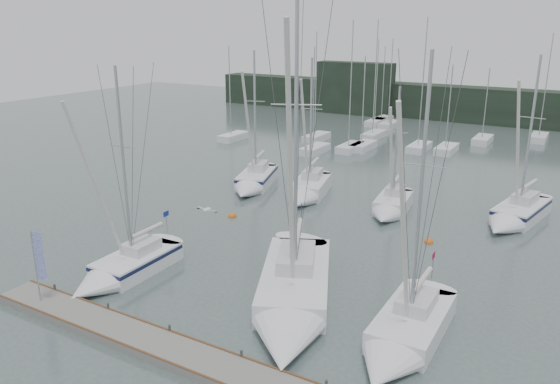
% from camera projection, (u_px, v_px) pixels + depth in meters
% --- Properties ---
extents(ground, '(160.00, 160.00, 0.00)m').
position_uv_depth(ground, '(254.00, 311.00, 27.65)').
color(ground, '#4A5A58').
rests_on(ground, ground).
extents(dock, '(24.00, 2.00, 0.40)m').
position_uv_depth(dock, '(191.00, 358.00, 23.47)').
color(dock, slate).
rests_on(dock, ground).
extents(far_treeline, '(90.00, 4.00, 5.00)m').
position_uv_depth(far_treeline, '(490.00, 106.00, 77.94)').
color(far_treeline, black).
rests_on(far_treeline, ground).
extents(far_building_left, '(12.00, 3.00, 8.00)m').
position_uv_depth(far_building_left, '(355.00, 88.00, 85.50)').
color(far_building_left, black).
rests_on(far_building_left, ground).
extents(mast_forest, '(56.08, 26.38, 14.58)m').
position_uv_depth(mast_forest, '(465.00, 146.00, 62.18)').
color(mast_forest, white).
rests_on(mast_forest, ground).
extents(sailboat_near_left, '(2.74, 7.88, 12.74)m').
position_uv_depth(sailboat_near_left, '(119.00, 271.00, 30.84)').
color(sailboat_near_left, white).
rests_on(sailboat_near_left, ground).
extents(sailboat_near_center, '(8.27, 12.58, 17.42)m').
position_uv_depth(sailboat_near_center, '(292.00, 305.00, 27.03)').
color(sailboat_near_center, white).
rests_on(sailboat_near_center, ground).
extents(sailboat_near_right, '(2.84, 8.65, 13.95)m').
position_uv_depth(sailboat_near_right, '(401.00, 341.00, 24.15)').
color(sailboat_near_right, white).
rests_on(sailboat_near_right, ground).
extents(sailboat_mid_a, '(4.88, 8.37, 12.56)m').
position_uv_depth(sailboat_mid_a, '(253.00, 182.00, 47.63)').
color(sailboat_mid_a, white).
rests_on(sailboat_mid_a, ground).
extents(sailboat_mid_b, '(4.31, 8.00, 12.14)m').
position_uv_depth(sailboat_mid_b, '(307.00, 192.00, 45.08)').
color(sailboat_mid_b, white).
rests_on(sailboat_mid_b, ground).
extents(sailboat_mid_c, '(3.07, 6.59, 10.29)m').
position_uv_depth(sailboat_mid_c, '(390.00, 208.00, 41.27)').
color(sailboat_mid_c, white).
rests_on(sailboat_mid_c, ground).
extents(sailboat_mid_d, '(4.11, 8.66, 12.74)m').
position_uv_depth(sailboat_mid_d, '(514.00, 216.00, 39.37)').
color(sailboat_mid_d, white).
rests_on(sailboat_mid_d, ground).
extents(buoy_a, '(0.52, 0.52, 0.52)m').
position_uv_depth(buoy_a, '(314.00, 240.00, 36.64)').
color(buoy_a, '#D35C12').
rests_on(buoy_a, ground).
extents(buoy_b, '(0.61, 0.61, 0.61)m').
position_uv_depth(buoy_b, '(429.00, 243.00, 36.20)').
color(buoy_b, '#D35C12').
rests_on(buoy_b, ground).
extents(buoy_c, '(0.64, 0.64, 0.64)m').
position_uv_depth(buoy_c, '(232.00, 217.00, 41.00)').
color(buoy_c, '#D35C12').
rests_on(buoy_c, ground).
extents(dock_banner, '(0.55, 0.26, 3.86)m').
position_uv_depth(dock_banner, '(38.00, 260.00, 27.16)').
color(dock_banner, '#A4A7AC').
rests_on(dock_banner, dock).
extents(seagull, '(1.06, 0.47, 0.21)m').
position_uv_depth(seagull, '(207.00, 210.00, 25.22)').
color(seagull, silver).
rests_on(seagull, ground).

